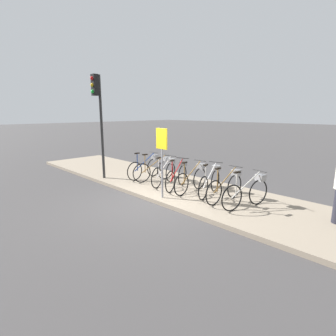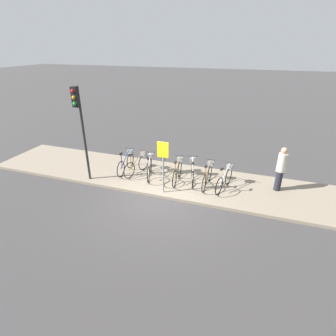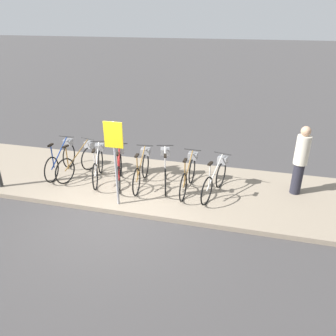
{
  "view_description": "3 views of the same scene",
  "coord_description": "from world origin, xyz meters",
  "px_view_note": "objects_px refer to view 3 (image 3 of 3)",
  "views": [
    {
      "loc": [
        5.56,
        -4.9,
        2.66
      ],
      "look_at": [
        0.22,
        0.37,
        1.05
      ],
      "focal_mm": 28.0,
      "sensor_mm": 36.0,
      "label": 1
    },
    {
      "loc": [
        3.11,
        -8.06,
        5.39
      ],
      "look_at": [
        -0.05,
        1.16,
        0.76
      ],
      "focal_mm": 28.0,
      "sensor_mm": 36.0,
      "label": 2
    },
    {
      "loc": [
        2.91,
        -6.05,
        4.34
      ],
      "look_at": [
        1.3,
        0.26,
        1.25
      ],
      "focal_mm": 35.0,
      "sensor_mm": 36.0,
      "label": 3
    }
  ],
  "objects_px": {
    "parked_bicycle_2": "(98,164)",
    "sign_post": "(115,150)",
    "parked_bicycle_4": "(142,169)",
    "parked_bicycle_5": "(165,169)",
    "parked_bicycle_0": "(62,158)",
    "parked_bicycle_7": "(216,178)",
    "pedestrian": "(301,159)",
    "parked_bicycle_3": "(120,167)",
    "parked_bicycle_6": "(189,174)",
    "parked_bicycle_1": "(80,160)"
  },
  "relations": [
    {
      "from": "parked_bicycle_0",
      "to": "parked_bicycle_4",
      "type": "bearing_deg",
      "value": -2.52
    },
    {
      "from": "parked_bicycle_5",
      "to": "parked_bicycle_6",
      "type": "xyz_separation_m",
      "value": [
        0.67,
        -0.14,
        0.0
      ]
    },
    {
      "from": "parked_bicycle_4",
      "to": "parked_bicycle_1",
      "type": "bearing_deg",
      "value": 176.81
    },
    {
      "from": "sign_post",
      "to": "parked_bicycle_4",
      "type": "bearing_deg",
      "value": 78.18
    },
    {
      "from": "parked_bicycle_1",
      "to": "parked_bicycle_7",
      "type": "relative_size",
      "value": 1.0
    },
    {
      "from": "parked_bicycle_1",
      "to": "parked_bicycle_3",
      "type": "xyz_separation_m",
      "value": [
        1.27,
        -0.15,
        0.0
      ]
    },
    {
      "from": "sign_post",
      "to": "parked_bicycle_3",
      "type": "bearing_deg",
      "value": 109.3
    },
    {
      "from": "parked_bicycle_7",
      "to": "parked_bicycle_4",
      "type": "bearing_deg",
      "value": 178.95
    },
    {
      "from": "parked_bicycle_1",
      "to": "parked_bicycle_2",
      "type": "height_order",
      "value": "same"
    },
    {
      "from": "sign_post",
      "to": "parked_bicycle_1",
      "type": "bearing_deg",
      "value": 143.04
    },
    {
      "from": "parked_bicycle_3",
      "to": "parked_bicycle_7",
      "type": "relative_size",
      "value": 0.97
    },
    {
      "from": "parked_bicycle_6",
      "to": "sign_post",
      "type": "xyz_separation_m",
      "value": [
        -1.51,
        -1.15,
        0.97
      ]
    },
    {
      "from": "parked_bicycle_2",
      "to": "parked_bicycle_3",
      "type": "bearing_deg",
      "value": -3.32
    },
    {
      "from": "parked_bicycle_6",
      "to": "sign_post",
      "type": "distance_m",
      "value": 2.13
    },
    {
      "from": "parked_bicycle_0",
      "to": "parked_bicycle_1",
      "type": "bearing_deg",
      "value": -0.28
    },
    {
      "from": "parked_bicycle_7",
      "to": "pedestrian",
      "type": "xyz_separation_m",
      "value": [
        2.01,
        0.55,
        0.5
      ]
    },
    {
      "from": "parked_bicycle_2",
      "to": "parked_bicycle_3",
      "type": "height_order",
      "value": "same"
    },
    {
      "from": "parked_bicycle_0",
      "to": "parked_bicycle_5",
      "type": "relative_size",
      "value": 1.03
    },
    {
      "from": "parked_bicycle_0",
      "to": "parked_bicycle_3",
      "type": "distance_m",
      "value": 1.84
    },
    {
      "from": "parked_bicycle_4",
      "to": "parked_bicycle_5",
      "type": "distance_m",
      "value": 0.62
    },
    {
      "from": "parked_bicycle_5",
      "to": "pedestrian",
      "type": "bearing_deg",
      "value": 6.22
    },
    {
      "from": "parked_bicycle_0",
      "to": "parked_bicycle_2",
      "type": "bearing_deg",
      "value": -5.5
    },
    {
      "from": "parked_bicycle_4",
      "to": "parked_bicycle_6",
      "type": "height_order",
      "value": "same"
    },
    {
      "from": "parked_bicycle_3",
      "to": "sign_post",
      "type": "xyz_separation_m",
      "value": [
        0.38,
        -1.09,
        0.97
      ]
    },
    {
      "from": "parked_bicycle_0",
      "to": "sign_post",
      "type": "xyz_separation_m",
      "value": [
        2.22,
        -1.24,
        0.97
      ]
    },
    {
      "from": "parked_bicycle_2",
      "to": "parked_bicycle_7",
      "type": "bearing_deg",
      "value": -0.53
    },
    {
      "from": "parked_bicycle_0",
      "to": "parked_bicycle_7",
      "type": "relative_size",
      "value": 1.03
    },
    {
      "from": "parked_bicycle_6",
      "to": "parked_bicycle_7",
      "type": "height_order",
      "value": "same"
    },
    {
      "from": "parked_bicycle_1",
      "to": "parked_bicycle_5",
      "type": "xyz_separation_m",
      "value": [
        2.49,
        0.04,
        0.0
      ]
    },
    {
      "from": "parked_bicycle_0",
      "to": "parked_bicycle_4",
      "type": "xyz_separation_m",
      "value": [
        2.45,
        -0.11,
        0.0
      ]
    },
    {
      "from": "parked_bicycle_1",
      "to": "parked_bicycle_3",
      "type": "distance_m",
      "value": 1.28
    },
    {
      "from": "parked_bicycle_1",
      "to": "parked_bicycle_5",
      "type": "height_order",
      "value": "same"
    },
    {
      "from": "parked_bicycle_2",
      "to": "parked_bicycle_7",
      "type": "distance_m",
      "value": 3.25
    },
    {
      "from": "sign_post",
      "to": "parked_bicycle_2",
      "type": "bearing_deg",
      "value": 132.4
    },
    {
      "from": "parked_bicycle_7",
      "to": "parked_bicycle_1",
      "type": "bearing_deg",
      "value": 177.9
    },
    {
      "from": "parked_bicycle_2",
      "to": "parked_bicycle_3",
      "type": "relative_size",
      "value": 1.01
    },
    {
      "from": "parked_bicycle_1",
      "to": "sign_post",
      "type": "distance_m",
      "value": 2.28
    },
    {
      "from": "pedestrian",
      "to": "sign_post",
      "type": "xyz_separation_m",
      "value": [
        -4.22,
        -1.65,
        0.47
      ]
    },
    {
      "from": "parked_bicycle_7",
      "to": "parked_bicycle_3",
      "type": "bearing_deg",
      "value": -179.83
    },
    {
      "from": "parked_bicycle_1",
      "to": "parked_bicycle_7",
      "type": "distance_m",
      "value": 3.87
    },
    {
      "from": "parked_bicycle_6",
      "to": "parked_bicycle_2",
      "type": "bearing_deg",
      "value": -179.62
    },
    {
      "from": "parked_bicycle_2",
      "to": "parked_bicycle_7",
      "type": "xyz_separation_m",
      "value": [
        3.25,
        -0.03,
        0.0
      ]
    },
    {
      "from": "pedestrian",
      "to": "parked_bicycle_5",
      "type": "bearing_deg",
      "value": -173.78
    },
    {
      "from": "parked_bicycle_2",
      "to": "sign_post",
      "type": "xyz_separation_m",
      "value": [
        1.03,
        -1.13,
        0.97
      ]
    },
    {
      "from": "parked_bicycle_6",
      "to": "pedestrian",
      "type": "bearing_deg",
      "value": 10.56
    },
    {
      "from": "parked_bicycle_0",
      "to": "parked_bicycle_1",
      "type": "xyz_separation_m",
      "value": [
        0.57,
        -0.0,
        0.0
      ]
    },
    {
      "from": "parked_bicycle_3",
      "to": "parked_bicycle_4",
      "type": "xyz_separation_m",
      "value": [
        0.62,
        0.04,
        0.0
      ]
    },
    {
      "from": "parked_bicycle_2",
      "to": "sign_post",
      "type": "height_order",
      "value": "sign_post"
    },
    {
      "from": "parked_bicycle_2",
      "to": "pedestrian",
      "type": "bearing_deg",
      "value": 5.68
    },
    {
      "from": "parked_bicycle_7",
      "to": "pedestrian",
      "type": "height_order",
      "value": "pedestrian"
    }
  ]
}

